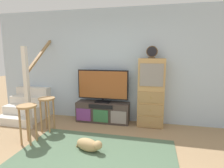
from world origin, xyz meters
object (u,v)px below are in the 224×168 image
at_px(desk_clock, 152,52).
at_px(bar_stool_near, 27,115).
at_px(side_cabinet, 151,93).
at_px(bar_stool_far, 47,107).
at_px(dog, 89,145).
at_px(media_console, 103,112).
at_px(television, 103,85).

height_order(desk_clock, bar_stool_near, desk_clock).
bearing_deg(bar_stool_near, side_cabinet, 32.58).
relative_size(bar_stool_far, dog, 1.37).
bearing_deg(desk_clock, dog, -125.01).
distance_m(desk_clock, bar_stool_far, 2.54).
relative_size(side_cabinet, dog, 2.92).
xyz_separation_m(media_console, desk_clock, (1.12, -0.00, 1.44)).
xyz_separation_m(media_console, side_cabinet, (1.13, 0.01, 0.53)).
relative_size(bar_stool_near, bar_stool_far, 1.01).
relative_size(television, side_cabinet, 0.79).
bearing_deg(dog, television, 96.12).
height_order(desk_clock, dog, desk_clock).
bearing_deg(bar_stool_near, dog, -0.99).
bearing_deg(side_cabinet, desk_clock, -123.50).
bearing_deg(side_cabinet, television, 179.31).
bearing_deg(bar_stool_far, television, 38.76).
bearing_deg(television, bar_stool_far, -141.24).
relative_size(media_console, bar_stool_near, 1.74).
distance_m(television, bar_stool_near, 1.77).
bearing_deg(desk_clock, bar_stool_near, -147.58).
distance_m(media_console, bar_stool_near, 1.74).
bearing_deg(bar_stool_near, bar_stool_far, 87.52).
xyz_separation_m(side_cabinet, dog, (-0.98, -1.40, -0.65)).
bearing_deg(bar_stool_far, dog, -27.87).
bearing_deg(desk_clock, side_cabinet, 56.50).
height_order(television, desk_clock, desk_clock).
bearing_deg(side_cabinet, bar_stool_near, -147.42).
relative_size(media_console, television, 1.04).
xyz_separation_m(media_console, bar_stool_far, (-1.00, -0.78, 0.30)).
xyz_separation_m(bar_stool_near, dog, (1.18, -0.02, -0.43)).
bearing_deg(bar_stool_far, media_console, 37.92).
xyz_separation_m(bar_stool_far, dog, (1.15, -0.61, -0.42)).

